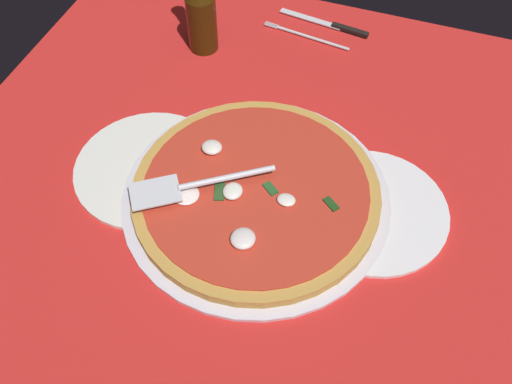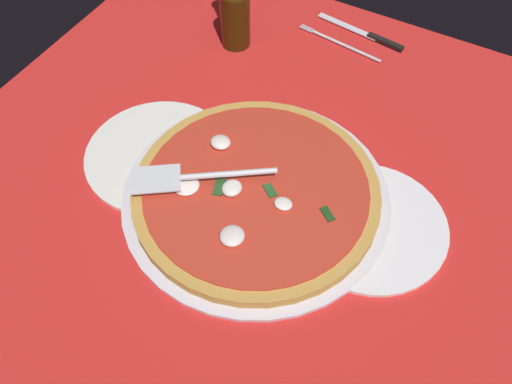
{
  "view_description": "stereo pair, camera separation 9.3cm",
  "coord_description": "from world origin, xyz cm",
  "px_view_note": "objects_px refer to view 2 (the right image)",
  "views": [
    {
      "loc": [
        -17.19,
        52.02,
        76.64
      ],
      "look_at": [
        1.49,
        -0.95,
        2.13
      ],
      "focal_mm": 40.44,
      "sensor_mm": 36.0,
      "label": 1
    },
    {
      "loc": [
        -25.69,
        48.21,
        76.64
      ],
      "look_at": [
        1.49,
        -0.95,
        2.13
      ],
      "focal_mm": 40.44,
      "sensor_mm": 36.0,
      "label": 2
    }
  ],
  "objects_px": {
    "dinner_plate_left": "(369,226)",
    "place_setting_near": "(354,40)",
    "dinner_plate_right": "(159,155)",
    "pizza_server": "(197,175)",
    "pizza": "(255,192)",
    "beer_bottle": "(235,7)"
  },
  "relations": [
    {
      "from": "dinner_plate_left",
      "to": "place_setting_near",
      "type": "xyz_separation_m",
      "value": [
        0.2,
        -0.42,
        -0.0
      ]
    },
    {
      "from": "dinner_plate_left",
      "to": "dinner_plate_right",
      "type": "height_order",
      "value": "same"
    },
    {
      "from": "dinner_plate_left",
      "to": "place_setting_near",
      "type": "bearing_deg",
      "value": -63.85
    },
    {
      "from": "dinner_plate_right",
      "to": "pizza_server",
      "type": "distance_m",
      "value": 0.12
    },
    {
      "from": "pizza",
      "to": "beer_bottle",
      "type": "relative_size",
      "value": 1.69
    },
    {
      "from": "dinner_plate_left",
      "to": "beer_bottle",
      "type": "bearing_deg",
      "value": -35.11
    },
    {
      "from": "beer_bottle",
      "to": "pizza",
      "type": "bearing_deg",
      "value": 124.68
    },
    {
      "from": "beer_bottle",
      "to": "place_setting_near",
      "type": "bearing_deg",
      "value": -148.98
    },
    {
      "from": "beer_bottle",
      "to": "dinner_plate_left",
      "type": "bearing_deg",
      "value": 144.89
    },
    {
      "from": "dinner_plate_right",
      "to": "place_setting_near",
      "type": "distance_m",
      "value": 0.49
    },
    {
      "from": "dinner_plate_right",
      "to": "pizza",
      "type": "bearing_deg",
      "value": -179.75
    },
    {
      "from": "dinner_plate_right",
      "to": "beer_bottle",
      "type": "bearing_deg",
      "value": -83.64
    },
    {
      "from": "dinner_plate_left",
      "to": "pizza",
      "type": "distance_m",
      "value": 0.19
    },
    {
      "from": "pizza",
      "to": "place_setting_near",
      "type": "xyz_separation_m",
      "value": [
        0.02,
        -0.45,
        -0.02
      ]
    },
    {
      "from": "dinner_plate_right",
      "to": "pizza",
      "type": "distance_m",
      "value": 0.19
    },
    {
      "from": "pizza_server",
      "to": "beer_bottle",
      "type": "xyz_separation_m",
      "value": [
        0.14,
        -0.36,
        0.04
      ]
    },
    {
      "from": "dinner_plate_right",
      "to": "place_setting_near",
      "type": "bearing_deg",
      "value": -110.7
    },
    {
      "from": "pizza",
      "to": "dinner_plate_right",
      "type": "bearing_deg",
      "value": 0.25
    },
    {
      "from": "place_setting_near",
      "to": "beer_bottle",
      "type": "bearing_deg",
      "value": 38.52
    },
    {
      "from": "dinner_plate_right",
      "to": "beer_bottle",
      "type": "distance_m",
      "value": 0.34
    },
    {
      "from": "dinner_plate_left",
      "to": "dinner_plate_right",
      "type": "relative_size",
      "value": 0.96
    },
    {
      "from": "dinner_plate_right",
      "to": "pizza_server",
      "type": "height_order",
      "value": "pizza_server"
    }
  ]
}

